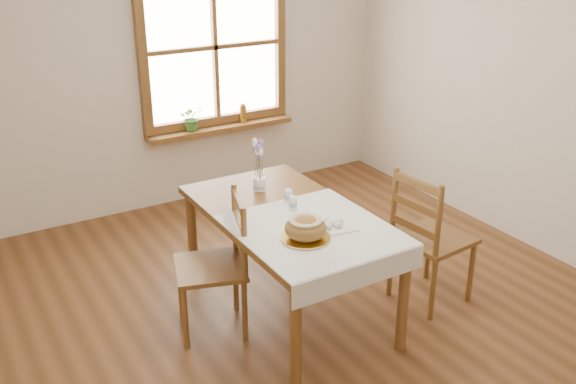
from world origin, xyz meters
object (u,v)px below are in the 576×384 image
(dining_table, at_px, (288,225))
(chair_left, at_px, (210,265))
(flower_vase, at_px, (259,185))
(chair_right, at_px, (434,236))
(bread_plate, at_px, (305,238))

(dining_table, height_order, chair_left, chair_left)
(chair_left, bearing_deg, flower_vase, 139.19)
(chair_right, height_order, bread_plate, chair_right)
(chair_right, bearing_deg, flower_vase, 43.99)
(dining_table, relative_size, flower_vase, 16.91)
(bread_plate, bearing_deg, flower_vase, 81.27)
(dining_table, distance_m, bread_plate, 0.42)
(dining_table, bearing_deg, chair_right, -21.57)
(dining_table, bearing_deg, bread_plate, -105.96)
(chair_right, height_order, flower_vase, chair_right)
(dining_table, xyz_separation_m, bread_plate, (-0.11, -0.39, 0.10))
(dining_table, height_order, chair_right, chair_right)
(bread_plate, bearing_deg, chair_left, 132.15)
(flower_vase, bearing_deg, dining_table, -91.68)
(chair_right, distance_m, flower_vase, 1.27)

